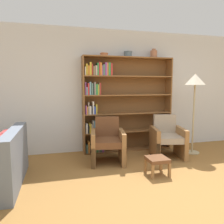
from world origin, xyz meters
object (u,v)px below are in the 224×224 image
bookshelf (119,105)px  vase_tall (154,54)px  armchair_leather (108,142)px  footstool (157,161)px  floor_lamp (195,84)px  bowl_brass (128,54)px  bowl_slate (104,54)px  armchair_cushioned (167,138)px

bookshelf → vase_tall: size_ratio=10.62×
bookshelf → armchair_leather: 1.05m
vase_tall → footstool: 2.54m
bookshelf → floor_lamp: 1.71m
armchair_leather → bowl_brass: bearing=-123.4°
bowl_slate → footstool: bearing=-68.7°
bowl_brass → armchair_leather: bearing=-133.8°
armchair_leather → footstool: 1.07m
bowl_brass → armchair_leather: bowl_brass is taller
bowl_slate → armchair_leather: bearing=-97.2°
vase_tall → armchair_cushioned: (0.04, -0.66, -1.82)m
armchair_cushioned → bookshelf: bearing=-26.0°
armchair_leather → footstool: armchair_leather is taller
armchair_leather → floor_lamp: floor_lamp is taller
bookshelf → armchair_cushioned: size_ratio=2.46×
vase_tall → armchair_leather: size_ratio=0.23×
bowl_slate → floor_lamp: bowl_slate is taller
bowl_brass → armchair_leather: (-0.63, -0.66, -1.81)m
armchair_leather → armchair_cushioned: (1.29, -0.00, 0.00)m
bowl_slate → vase_tall: 1.17m
vase_tall → footstool: bearing=-111.8°
footstool → vase_tall: bearing=68.2°
vase_tall → footstool: (-0.59, -1.48, -1.98)m
vase_tall → armchair_cushioned: size_ratio=0.23×
bookshelf → floor_lamp: bookshelf is taller
bowl_brass → floor_lamp: 1.60m
bowl_brass → vase_tall: vase_tall is taller
armchair_leather → footstool: size_ratio=2.56×
vase_tall → armchair_cushioned: bearing=-86.5°
vase_tall → floor_lamp: vase_tall is taller
bowl_slate → armchair_leather: (-0.08, -0.66, -1.78)m
floor_lamp → bowl_slate: bearing=163.1°
floor_lamp → bowl_brass: bearing=156.8°
bookshelf → armchair_leather: bearing=-122.7°
armchair_cushioned → armchair_leather: bearing=12.1°
armchair_cushioned → floor_lamp: bearing=-161.1°
bowl_slate → armchair_cushioned: size_ratio=0.21×
bookshelf → vase_tall: vase_tall is taller
bowl_brass → vase_tall: (0.62, 0.00, 0.02)m
bookshelf → bowl_slate: 1.16m
vase_tall → bookshelf: bearing=178.7°
footstool → armchair_cushioned: bearing=52.5°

